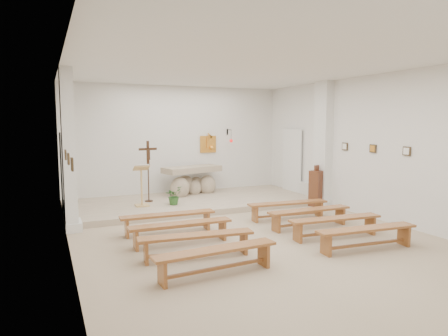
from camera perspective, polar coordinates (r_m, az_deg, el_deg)
name	(u,v)px	position (r m, az deg, el deg)	size (l,w,h in m)	color
ground	(250,236)	(8.46, 3.80, -9.61)	(7.00, 10.00, 0.00)	tan
wall_left	(68,158)	(7.20, -21.43, 1.33)	(0.02, 10.00, 3.50)	silver
wall_right	(380,148)	(10.26, 21.37, 2.71)	(0.02, 10.00, 3.50)	silver
wall_back	(177,142)	(12.76, -6.73, 3.75)	(7.00, 0.02, 3.50)	silver
ceiling	(252,65)	(8.21, 3.98, 14.50)	(7.00, 10.00, 0.02)	silver
sanctuary_platform	(193,202)	(11.56, -4.39, -4.87)	(6.98, 3.00, 0.15)	#C6B398
pilaster_left	(69,151)	(9.20, -21.31, 2.34)	(0.26, 0.55, 3.50)	white
pilaster_right	(323,144)	(11.67, 13.94, 3.36)	(0.26, 0.55, 3.50)	white
gold_wall_relief	(208,144)	(13.09, -2.29, 3.41)	(0.55, 0.04, 0.55)	gold
sanctuary_lamp	(231,139)	(13.13, 0.96, 4.12)	(0.11, 0.36, 0.44)	black
station_frame_left_front	(72,164)	(6.41, -20.88, 0.51)	(0.03, 0.20, 0.20)	#40301C
station_frame_left_mid	(68,159)	(7.41, -21.34, 1.23)	(0.03, 0.20, 0.20)	#40301C
station_frame_left_rear	(66,155)	(8.40, -21.70, 1.77)	(0.03, 0.20, 0.20)	#40301C
station_frame_right_front	(407,151)	(9.71, 24.65, 2.21)	(0.03, 0.20, 0.20)	#40301C
station_frame_right_mid	(373,149)	(10.39, 20.50, 2.62)	(0.03, 0.20, 0.20)	#40301C
station_frame_right_rear	(345,146)	(11.12, 16.88, 2.97)	(0.03, 0.20, 0.20)	#40301C
radiator_left	(67,212)	(10.09, -21.52, -5.84)	(0.10, 0.85, 0.52)	silver
radiator_right	(308,191)	(12.43, 11.98, -3.29)	(0.10, 0.85, 0.52)	silver
altar	(192,182)	(12.41, -4.66, -2.06)	(1.94, 1.13, 0.94)	tan
lectern	(142,185)	(10.73, -11.69, -2.45)	(0.41, 0.35, 1.13)	#DEB86C
crucifix_stand	(148,167)	(11.28, -10.77, 0.19)	(0.51, 0.22, 1.70)	#382312
potted_plant	(174,195)	(10.85, -7.19, -3.92)	(0.45, 0.39, 0.49)	#2D5F26
donation_pedestal	(316,188)	(11.56, 13.02, -2.81)	(0.40, 0.40, 1.17)	#5C311A
bench_left_front	(168,218)	(8.64, -7.99, -7.14)	(2.02, 0.40, 0.43)	#955B2B
bench_right_front	(288,206)	(9.88, 9.11, -5.43)	(2.04, 0.52, 0.43)	#955B2B
bench_left_second	(181,228)	(7.83, -6.18, -8.53)	(2.02, 0.36, 0.43)	#955B2B
bench_right_second	(309,214)	(9.18, 12.12, -6.40)	(2.01, 0.32, 0.43)	#955B2B
bench_left_third	(197,240)	(7.03, -3.95, -10.24)	(2.04, 0.56, 0.43)	#955B2B
bench_right_third	(335,222)	(8.52, 15.61, -7.51)	(2.03, 0.49, 0.43)	#955B2B
bench_left_fourth	(216,255)	(6.26, -1.12, -12.35)	(2.03, 0.45, 0.43)	#955B2B
bench_right_fourth	(367,233)	(7.89, 19.71, -8.76)	(2.03, 0.49, 0.43)	#955B2B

